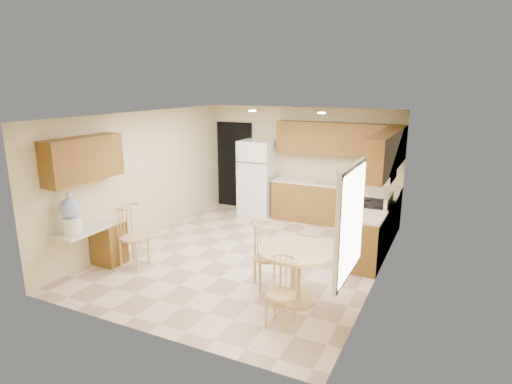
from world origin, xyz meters
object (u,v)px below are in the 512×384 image
at_px(dining_table, 296,268).
at_px(water_crock, 71,215).
at_px(chair_table_a, 265,251).
at_px(chair_table_b, 278,289).
at_px(refrigerator, 258,178).
at_px(stove, 371,227).
at_px(chair_desk, 129,232).

height_order(dining_table, water_crock, water_crock).
distance_m(chair_table_a, chair_table_b, 1.07).
bearing_deg(refrigerator, water_crock, -103.35).
distance_m(refrigerator, chair_table_b, 4.94).
bearing_deg(chair_table_a, stove, 113.37).
bearing_deg(chair_desk, stove, 122.21).
bearing_deg(stove, chair_desk, -144.51).
relative_size(refrigerator, chair_table_a, 1.75).
bearing_deg(chair_table_a, chair_desk, -123.93).
height_order(refrigerator, chair_desk, refrigerator).
height_order(refrigerator, chair_table_b, refrigerator).
xyz_separation_m(chair_table_a, chair_table_b, (0.59, -0.89, -0.07)).
height_order(refrigerator, stove, refrigerator).
xyz_separation_m(chair_table_a, water_crock, (-2.81, -0.98, 0.45)).
height_order(stove, chair_table_a, stove).
relative_size(dining_table, chair_table_a, 1.07).
bearing_deg(chair_desk, chair_table_b, 74.51).
xyz_separation_m(refrigerator, chair_table_a, (1.76, -3.45, -0.26)).
bearing_deg(chair_desk, dining_table, 88.61).
distance_m(refrigerator, chair_desk, 3.75).
distance_m(dining_table, chair_table_a, 0.58).
relative_size(chair_table_a, water_crock, 1.54).
bearing_deg(stove, dining_table, -103.38).
bearing_deg(refrigerator, chair_desk, -99.21).
xyz_separation_m(dining_table, water_crock, (-3.36, -0.82, 0.55)).
bearing_deg(water_crock, refrigerator, 76.65).
distance_m(chair_desk, water_crock, 0.96).
xyz_separation_m(stove, chair_desk, (-3.47, -2.48, 0.16)).
bearing_deg(dining_table, water_crock, -166.22).
xyz_separation_m(chair_desk, water_crock, (-0.45, -0.73, 0.44)).
height_order(dining_table, chair_table_a, chair_table_a).
xyz_separation_m(refrigerator, dining_table, (2.31, -3.60, -0.36)).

